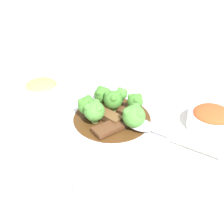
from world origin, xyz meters
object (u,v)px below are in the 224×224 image
Objects in this scene: beef_strip_1 at (108,116)px; broccoli_floret_6 at (94,111)px; beef_strip_2 at (108,128)px; sauce_dish at (91,187)px; beef_strip_0 at (98,108)px; broccoli_floret_1 at (121,94)px; broccoli_floret_4 at (102,95)px; serving_spoon at (147,127)px; main_plate at (112,120)px; beef_strip_3 at (127,113)px; broccoli_floret_3 at (134,116)px; side_bowl_appetizer at (42,88)px; side_bowl_kimchi at (212,118)px; broccoli_floret_2 at (113,100)px; broccoli_floret_5 at (135,101)px; broccoli_floret_0 at (87,105)px.

broccoli_floret_6 is at bearing -110.87° from beef_strip_1.
sauce_dish is at bearing -55.32° from beef_strip_2.
broccoli_floret_1 is (0.02, 0.07, 0.02)m from beef_strip_0.
broccoli_floret_4 reaches higher than serving_spoon.
main_plate is at bearing -21.83° from broccoli_floret_4.
beef_strip_0 is at bearing -103.83° from broccoli_floret_1.
serving_spoon reaches higher than beef_strip_3.
broccoli_floret_3 is (0.05, -0.03, 0.03)m from beef_strip_3.
main_plate reaches higher than sauce_dish.
sauce_dish is at bearing -45.54° from beef_strip_0.
beef_strip_1 is at bearing -164.29° from broccoli_floret_3.
broccoli_floret_3 reaches higher than beef_strip_2.
side_bowl_kimchi is at bearing 26.46° from side_bowl_appetizer.
beef_strip_1 is 0.04m from broccoli_floret_6.
serving_spoon is at bearing 11.72° from side_bowl_appetizer.
beef_strip_2 is at bearing -44.18° from beef_strip_1.
beef_strip_1 reaches higher than beef_strip_3.
beef_strip_3 is at bearing 67.16° from beef_strip_1.
broccoli_floret_6 is at bearing -112.01° from beef_strip_3.
broccoli_floret_3 is 0.20m from side_bowl_kimchi.
beef_strip_1 reaches higher than beef_strip_0.
beef_strip_3 is at bearing -141.92° from side_bowl_kimchi.
broccoli_floret_2 is 0.06m from broccoli_floret_5.
main_plate is 2.68× the size of side_bowl_kimchi.
main_plate is at bearing -49.11° from broccoli_floret_2.
broccoli_floret_0 is (-0.08, 0.00, 0.03)m from beef_strip_2.
broccoli_floret_1 is 0.75× the size of broccoli_floret_6.
sauce_dish is (0.10, -0.14, -0.02)m from beef_strip_2.
sauce_dish is (0.03, -0.21, -0.02)m from serving_spoon.
beef_strip_1 reaches higher than sauce_dish.
main_plate is at bearing -172.95° from broccoli_floret_3.
main_plate is at bearing -166.33° from serving_spoon.
side_bowl_kimchi is at bearing 33.42° from broccoli_floret_5.
broccoli_floret_1 is (-0.03, 0.08, 0.02)m from beef_strip_1.
broccoli_floret_0 is at bearing -125.17° from broccoli_floret_5.
sauce_dish is at bearing -54.96° from main_plate.
side_bowl_kimchi is 1.67× the size of sauce_dish.
side_bowl_kimchi is 0.35m from sauce_dish.
beef_strip_1 is 0.62× the size of side_bowl_kimchi.
broccoli_floret_0 is at bearing 177.99° from beef_strip_2.
broccoli_floret_5 is 0.21× the size of serving_spoon.
broccoli_floret_5 is (-0.04, 0.05, -0.00)m from broccoli_floret_3.
side_bowl_kimchi is at bearing 42.06° from main_plate.
broccoli_floret_4 is 0.29m from sauce_dish.
broccoli_floret_6 is 0.29m from side_bowl_kimchi.
broccoli_floret_2 reaches higher than side_bowl_kimchi.
beef_strip_0 reaches higher than main_plate.
broccoli_floret_1 reaches higher than serving_spoon.
broccoli_floret_6 is (-0.08, -0.05, 0.00)m from broccoli_floret_3.
sauce_dish is (0.14, -0.14, -0.05)m from broccoli_floret_6.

